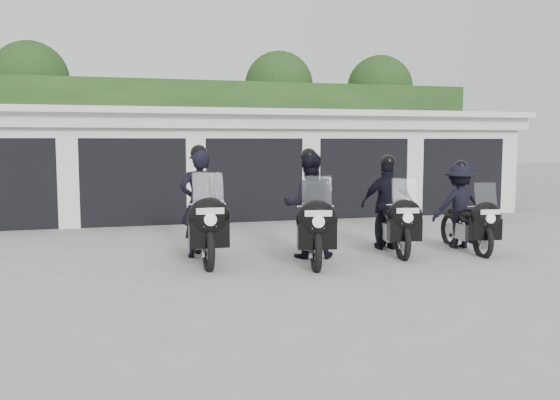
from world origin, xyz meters
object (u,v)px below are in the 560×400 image
object	(u,v)px
police_bike_a	(202,214)
police_bike_c	(390,209)
police_bike_d	(463,210)
police_bike_b	(310,212)

from	to	relation	value
police_bike_a	police_bike_c	size ratio (longest dim) A/B	1.11
police_bike_a	police_bike_d	world-z (taller)	police_bike_a
police_bike_a	police_bike_c	bearing A→B (deg)	0.23
police_bike_b	police_bike_c	size ratio (longest dim) A/B	1.07
police_bike_c	police_bike_d	size ratio (longest dim) A/B	1.06
police_bike_b	police_bike_a	bearing A→B (deg)	178.01
police_bike_a	police_bike_b	distance (m)	1.92
police_bike_a	police_bike_d	bearing A→B (deg)	-1.96
police_bike_a	police_bike_b	xyz separation A→B (m)	(1.87, -0.45, 0.03)
police_bike_c	police_bike_d	world-z (taller)	police_bike_c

